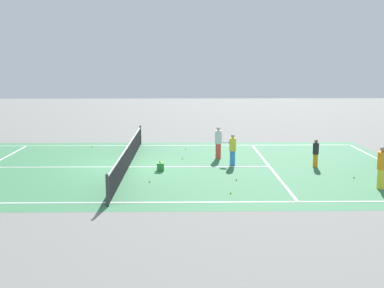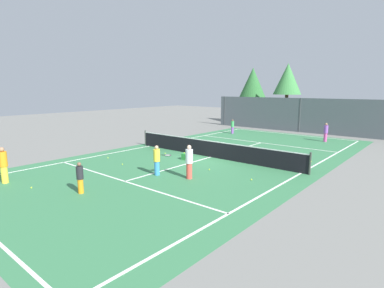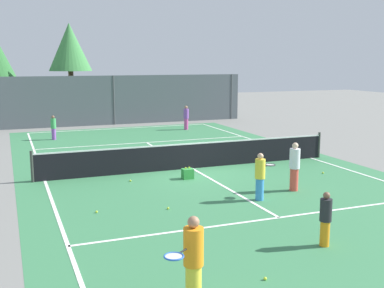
{
  "view_description": "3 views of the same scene",
  "coord_description": "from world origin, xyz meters",
  "px_view_note": "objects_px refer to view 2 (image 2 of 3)",
  "views": [
    {
      "loc": [
        -20.99,
        -2.55,
        4.73
      ],
      "look_at": [
        0.49,
        -2.88,
        0.97
      ],
      "focal_mm": 44.32,
      "sensor_mm": 36.0,
      "label": 1
    },
    {
      "loc": [
        10.68,
        -14.4,
        4.09
      ],
      "look_at": [
        0.06,
        -1.83,
        1.07
      ],
      "focal_mm": 28.42,
      "sensor_mm": 36.0,
      "label": 2
    },
    {
      "loc": [
        -6.62,
        -16.96,
        4.13
      ],
      "look_at": [
        -0.19,
        -0.5,
        1.06
      ],
      "focal_mm": 44.83,
      "sensor_mm": 36.0,
      "label": 3
    }
  ],
  "objects_px": {
    "tennis_ball_0": "(209,169)",
    "tennis_ball_1": "(108,158)",
    "player_3": "(80,178)",
    "tennis_ball_4": "(311,162)",
    "player_2": "(189,162)",
    "player_0": "(326,132)",
    "player_5": "(232,126)",
    "tennis_ball_2": "(122,164)",
    "player_4": "(157,160)",
    "ball_crate": "(185,157)",
    "tennis_ball_5": "(31,188)",
    "player_1": "(3,165)",
    "tennis_ball_3": "(251,180)",
    "tennis_ball_6": "(165,153)"
  },
  "relations": [
    {
      "from": "tennis_ball_0",
      "to": "tennis_ball_1",
      "type": "height_order",
      "value": "same"
    },
    {
      "from": "player_3",
      "to": "tennis_ball_4",
      "type": "distance_m",
      "value": 12.27
    },
    {
      "from": "player_2",
      "to": "tennis_ball_1",
      "type": "height_order",
      "value": "player_2"
    },
    {
      "from": "player_0",
      "to": "tennis_ball_4",
      "type": "distance_m",
      "value": 7.64
    },
    {
      "from": "player_5",
      "to": "tennis_ball_0",
      "type": "xyz_separation_m",
      "value": [
        6.04,
        -11.53,
        -0.63
      ]
    },
    {
      "from": "player_3",
      "to": "tennis_ball_2",
      "type": "relative_size",
      "value": 19.09
    },
    {
      "from": "tennis_ball_0",
      "to": "tennis_ball_4",
      "type": "bearing_deg",
      "value": 56.46
    },
    {
      "from": "player_4",
      "to": "ball_crate",
      "type": "distance_m",
      "value": 3.48
    },
    {
      "from": "tennis_ball_1",
      "to": "tennis_ball_5",
      "type": "height_order",
      "value": "same"
    },
    {
      "from": "ball_crate",
      "to": "player_1",
      "type": "bearing_deg",
      "value": -110.26
    },
    {
      "from": "player_3",
      "to": "tennis_ball_3",
      "type": "height_order",
      "value": "player_3"
    },
    {
      "from": "player_4",
      "to": "tennis_ball_0",
      "type": "height_order",
      "value": "player_4"
    },
    {
      "from": "tennis_ball_6",
      "to": "player_1",
      "type": "bearing_deg",
      "value": -97.24
    },
    {
      "from": "player_1",
      "to": "tennis_ball_0",
      "type": "bearing_deg",
      "value": 53.35
    },
    {
      "from": "tennis_ball_4",
      "to": "player_0",
      "type": "bearing_deg",
      "value": 101.44
    },
    {
      "from": "player_0",
      "to": "tennis_ball_4",
      "type": "relative_size",
      "value": 22.03
    },
    {
      "from": "player_0",
      "to": "ball_crate",
      "type": "height_order",
      "value": "player_0"
    },
    {
      "from": "tennis_ball_1",
      "to": "tennis_ball_3",
      "type": "xyz_separation_m",
      "value": [
        8.68,
        1.61,
        0.0
      ]
    },
    {
      "from": "player_0",
      "to": "ball_crate",
      "type": "bearing_deg",
      "value": -110.42
    },
    {
      "from": "player_4",
      "to": "ball_crate",
      "type": "xyz_separation_m",
      "value": [
        -1.09,
        3.25,
        -0.56
      ]
    },
    {
      "from": "tennis_ball_2",
      "to": "ball_crate",
      "type": "bearing_deg",
      "value": 60.4
    },
    {
      "from": "player_3",
      "to": "player_5",
      "type": "bearing_deg",
      "value": 103.53
    },
    {
      "from": "player_5",
      "to": "ball_crate",
      "type": "bearing_deg",
      "value": -71.33
    },
    {
      "from": "player_0",
      "to": "player_5",
      "type": "xyz_separation_m",
      "value": [
        -7.89,
        -0.99,
        -0.08
      ]
    },
    {
      "from": "player_4",
      "to": "tennis_ball_3",
      "type": "relative_size",
      "value": 21.81
    },
    {
      "from": "ball_crate",
      "to": "tennis_ball_6",
      "type": "xyz_separation_m",
      "value": [
        -2.0,
        0.33,
        -0.15
      ]
    },
    {
      "from": "player_2",
      "to": "tennis_ball_3",
      "type": "distance_m",
      "value": 2.93
    },
    {
      "from": "ball_crate",
      "to": "tennis_ball_5",
      "type": "bearing_deg",
      "value": -100.36
    },
    {
      "from": "player_3",
      "to": "tennis_ball_4",
      "type": "relative_size",
      "value": 19.09
    },
    {
      "from": "player_3",
      "to": "tennis_ball_5",
      "type": "height_order",
      "value": "player_3"
    },
    {
      "from": "ball_crate",
      "to": "tennis_ball_0",
      "type": "xyz_separation_m",
      "value": [
        2.46,
        -0.95,
        -0.15
      ]
    },
    {
      "from": "ball_crate",
      "to": "player_4",
      "type": "bearing_deg",
      "value": -71.53
    },
    {
      "from": "tennis_ball_3",
      "to": "tennis_ball_6",
      "type": "xyz_separation_m",
      "value": [
        -6.96,
        1.44,
        0.0
      ]
    },
    {
      "from": "player_5",
      "to": "tennis_ball_5",
      "type": "distance_m",
      "value": 18.72
    },
    {
      "from": "tennis_ball_1",
      "to": "tennis_ball_4",
      "type": "bearing_deg",
      "value": 35.66
    },
    {
      "from": "tennis_ball_5",
      "to": "ball_crate",
      "type": "bearing_deg",
      "value": 79.64
    },
    {
      "from": "player_3",
      "to": "tennis_ball_4",
      "type": "bearing_deg",
      "value": 65.05
    },
    {
      "from": "tennis_ball_0",
      "to": "tennis_ball_4",
      "type": "xyz_separation_m",
      "value": [
        3.36,
        5.07,
        0.0
      ]
    },
    {
      "from": "tennis_ball_6",
      "to": "player_4",
      "type": "bearing_deg",
      "value": -49.25
    },
    {
      "from": "tennis_ball_0",
      "to": "tennis_ball_3",
      "type": "distance_m",
      "value": 2.51
    },
    {
      "from": "player_3",
      "to": "player_4",
      "type": "xyz_separation_m",
      "value": [
        0.44,
        3.73,
        0.1
      ]
    },
    {
      "from": "player_2",
      "to": "player_5",
      "type": "distance_m",
      "value": 14.68
    },
    {
      "from": "ball_crate",
      "to": "tennis_ball_0",
      "type": "relative_size",
      "value": 6.45
    },
    {
      "from": "player_0",
      "to": "player_5",
      "type": "distance_m",
      "value": 7.95
    },
    {
      "from": "player_5",
      "to": "tennis_ball_4",
      "type": "relative_size",
      "value": 19.55
    },
    {
      "from": "player_5",
      "to": "tennis_ball_0",
      "type": "relative_size",
      "value": 19.55
    },
    {
      "from": "player_0",
      "to": "player_1",
      "type": "relative_size",
      "value": 0.91
    },
    {
      "from": "tennis_ball_4",
      "to": "player_2",
      "type": "bearing_deg",
      "value": -114.99
    },
    {
      "from": "player_5",
      "to": "ball_crate",
      "type": "relative_size",
      "value": 3.03
    },
    {
      "from": "player_1",
      "to": "tennis_ball_6",
      "type": "height_order",
      "value": "player_1"
    }
  ]
}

